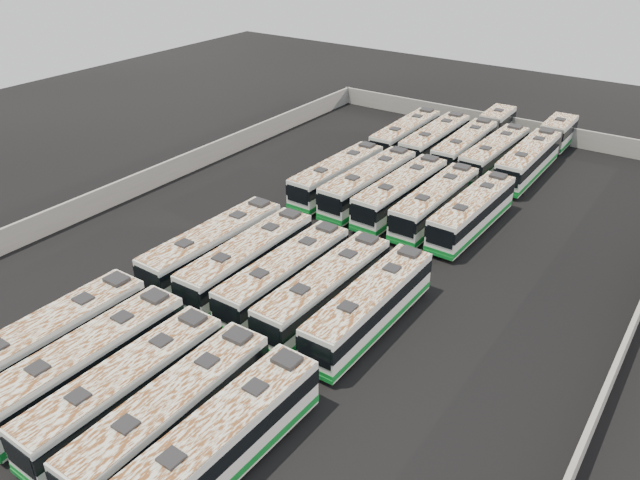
{
  "coord_description": "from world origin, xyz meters",
  "views": [
    {
      "loc": [
        24.24,
        -37.72,
        25.6
      ],
      "look_at": [
        -0.66,
        -1.8,
        1.6
      ],
      "focal_mm": 35.0,
      "sensor_mm": 36.0,
      "label": 1
    }
  ],
  "objects_px": {
    "bus_front_center": "(126,389)",
    "bus_back_center": "(476,139)",
    "bus_midfront_right": "(325,290)",
    "bus_midback_far_right": "(472,212)",
    "bus_midback_right": "(435,203)",
    "bus_front_far_left": "(48,343)",
    "bus_midfront_far_right": "(370,306)",
    "bus_midback_center": "(401,193)",
    "bus_front_left": "(87,363)",
    "bus_back_far_right": "(538,151)",
    "bus_front_right": "(173,413)",
    "bus_back_far_left": "(406,135)",
    "bus_midfront_center": "(285,275)",
    "bus_back_right": "(494,154)",
    "bus_midback_far_left": "(337,176)",
    "bus_back_left": "(435,141)",
    "bus_front_far_right": "(219,444)",
    "bus_midback_left": "(369,184)",
    "bus_midfront_left": "(248,260)",
    "bus_midfront_far_left": "(214,247)"
  },
  "relations": [
    {
      "from": "bus_midback_right",
      "to": "bus_midfront_far_right",
      "type": "bearing_deg",
      "value": -78.39
    },
    {
      "from": "bus_midfront_left",
      "to": "bus_midback_left",
      "type": "bearing_deg",
      "value": 88.74
    },
    {
      "from": "bus_midback_far_left",
      "to": "bus_back_left",
      "type": "relative_size",
      "value": 0.99
    },
    {
      "from": "bus_midfront_center",
      "to": "bus_midfront_right",
      "type": "bearing_deg",
      "value": 0.12
    },
    {
      "from": "bus_midfront_right",
      "to": "bus_midback_far_right",
      "type": "height_order",
      "value": "bus_midfront_right"
    },
    {
      "from": "bus_midfront_center",
      "to": "bus_midback_center",
      "type": "distance_m",
      "value": 17.31
    },
    {
      "from": "bus_midback_far_right",
      "to": "bus_back_far_left",
      "type": "bearing_deg",
      "value": 135.56
    },
    {
      "from": "bus_midfront_far_right",
      "to": "bus_front_center",
      "type": "bearing_deg",
      "value": -115.68
    },
    {
      "from": "bus_midfront_left",
      "to": "bus_midfront_far_right",
      "type": "relative_size",
      "value": 1.01
    },
    {
      "from": "bus_midback_right",
      "to": "bus_front_far_left",
      "type": "bearing_deg",
      "value": -108.31
    },
    {
      "from": "bus_front_far_right",
      "to": "bus_midfront_right",
      "type": "relative_size",
      "value": 1.02
    },
    {
      "from": "bus_midfront_far_right",
      "to": "bus_midback_right",
      "type": "distance_m",
      "value": 17.52
    },
    {
      "from": "bus_front_left",
      "to": "bus_midfront_right",
      "type": "bearing_deg",
      "value": 63.92
    },
    {
      "from": "bus_front_right",
      "to": "bus_back_right",
      "type": "height_order",
      "value": "bus_front_right"
    },
    {
      "from": "bus_front_left",
      "to": "bus_front_center",
      "type": "relative_size",
      "value": 1.02
    },
    {
      "from": "bus_midback_right",
      "to": "bus_back_far_left",
      "type": "relative_size",
      "value": 1.0
    },
    {
      "from": "bus_front_left",
      "to": "bus_midback_left",
      "type": "bearing_deg",
      "value": 89.91
    },
    {
      "from": "bus_front_right",
      "to": "bus_back_far_left",
      "type": "xyz_separation_m",
      "value": [
        -10.59,
        46.06,
        -0.04
      ]
    },
    {
      "from": "bus_midfront_center",
      "to": "bus_back_far_left",
      "type": "distance_m",
      "value": 32.52
    },
    {
      "from": "bus_midfront_far_left",
      "to": "bus_midfront_far_right",
      "type": "bearing_deg",
      "value": 1.33
    },
    {
      "from": "bus_front_left",
      "to": "bus_back_far_right",
      "type": "relative_size",
      "value": 0.65
    },
    {
      "from": "bus_back_left",
      "to": "bus_midfront_center",
      "type": "bearing_deg",
      "value": -84.42
    },
    {
      "from": "bus_front_center",
      "to": "bus_back_right",
      "type": "bearing_deg",
      "value": 86.03
    },
    {
      "from": "bus_midback_right",
      "to": "bus_back_center",
      "type": "distance_m",
      "value": 18.37
    },
    {
      "from": "bus_front_left",
      "to": "bus_back_center",
      "type": "xyz_separation_m",
      "value": [
        3.54,
        49.54,
        -0.06
      ]
    },
    {
      "from": "bus_midfront_left",
      "to": "bus_back_far_left",
      "type": "height_order",
      "value": "bus_midfront_left"
    },
    {
      "from": "bus_front_right",
      "to": "bus_back_far_left",
      "type": "distance_m",
      "value": 47.26
    },
    {
      "from": "bus_front_far_left",
      "to": "bus_back_left",
      "type": "height_order",
      "value": "bus_front_far_left"
    },
    {
      "from": "bus_back_right",
      "to": "bus_midfront_right",
      "type": "bearing_deg",
      "value": -88.57
    },
    {
      "from": "bus_front_far_left",
      "to": "bus_midback_far_left",
      "type": "height_order",
      "value": "bus_front_far_left"
    },
    {
      "from": "bus_midfront_right",
      "to": "bus_midback_left",
      "type": "xyz_separation_m",
      "value": [
        -6.89,
        17.41,
        0.04
      ]
    },
    {
      "from": "bus_front_center",
      "to": "bus_front_far_right",
      "type": "relative_size",
      "value": 0.97
    },
    {
      "from": "bus_back_center",
      "to": "bus_back_far_right",
      "type": "distance_m",
      "value": 7.05
    },
    {
      "from": "bus_midback_far_right",
      "to": "bus_back_far_left",
      "type": "distance_m",
      "value": 20.17
    },
    {
      "from": "bus_midback_far_left",
      "to": "bus_midback_far_right",
      "type": "height_order",
      "value": "bus_midback_far_left"
    },
    {
      "from": "bus_midfront_right",
      "to": "bus_midback_far_left",
      "type": "distance_m",
      "value": 20.27
    },
    {
      "from": "bus_back_left",
      "to": "bus_back_far_right",
      "type": "height_order",
      "value": "bus_back_far_right"
    },
    {
      "from": "bus_front_far_right",
      "to": "bus_back_far_left",
      "type": "distance_m",
      "value": 48.32
    },
    {
      "from": "bus_midfront_far_left",
      "to": "bus_midfront_center",
      "type": "height_order",
      "value": "bus_midfront_far_left"
    },
    {
      "from": "bus_back_center",
      "to": "bus_front_far_right",
      "type": "bearing_deg",
      "value": -83.41
    },
    {
      "from": "bus_midfront_left",
      "to": "bus_back_right",
      "type": "relative_size",
      "value": 1.01
    },
    {
      "from": "bus_midfront_center",
      "to": "bus_midfront_right",
      "type": "xyz_separation_m",
      "value": [
        3.51,
        -0.02,
        0.04
      ]
    },
    {
      "from": "bus_midback_center",
      "to": "bus_midback_far_right",
      "type": "xyz_separation_m",
      "value": [
        6.96,
        -0.0,
        -0.05
      ]
    },
    {
      "from": "bus_midfront_far_right",
      "to": "bus_back_center",
      "type": "distance_m",
      "value": 35.88
    },
    {
      "from": "bus_front_center",
      "to": "bus_back_center",
      "type": "bearing_deg",
      "value": 90.4
    },
    {
      "from": "bus_midback_far_left",
      "to": "bus_midback_far_right",
      "type": "distance_m",
      "value": 13.97
    },
    {
      "from": "bus_front_far_left",
      "to": "bus_front_center",
      "type": "xyz_separation_m",
      "value": [
        7.08,
        0.05,
        -0.06
      ]
    },
    {
      "from": "bus_front_far_right",
      "to": "bus_back_far_left",
      "type": "height_order",
      "value": "bus_front_far_right"
    },
    {
      "from": "bus_midfront_far_right",
      "to": "bus_back_far_left",
      "type": "xyz_separation_m",
      "value": [
        -14.09,
        31.68,
        -0.02
      ]
    },
    {
      "from": "bus_front_right",
      "to": "bus_midback_center",
      "type": "bearing_deg",
      "value": 95.35
    }
  ]
}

